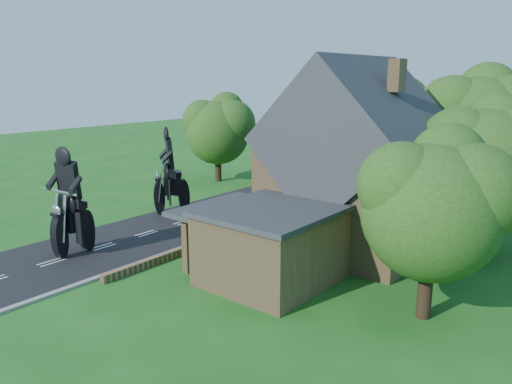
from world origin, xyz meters
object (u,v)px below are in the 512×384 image
Objects in this scene: annex at (270,243)px; motorcycle_lead at (73,239)px; house at (356,168)px; garden_wall at (255,225)px; motorcycle_follow at (172,201)px.

annex is 10.79m from motorcycle_lead.
house is 7.30m from annex.
garden_wall is at bearing -119.27° from motorcycle_lead.
motorcycle_follow is (-6.56, -0.93, 0.69)m from garden_wall.
garden_wall is 7.52m from house.
garden_wall is 2.15× the size of house.
house is at bearing 9.17° from garden_wall.
house reaches higher than annex.
house is 5.56× the size of motorcycle_lead.
house reaches higher than motorcycle_follow.
motorcycle_follow is (-12.13, 4.87, -0.88)m from annex.
house is at bearing -135.59° from motorcycle_follow.
motorcycle_follow is at bearing -171.39° from house.
motorcycle_lead is (-10.05, -3.81, -0.91)m from annex.
motorcycle_lead is at bearing 139.27° from motorcycle_follow.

